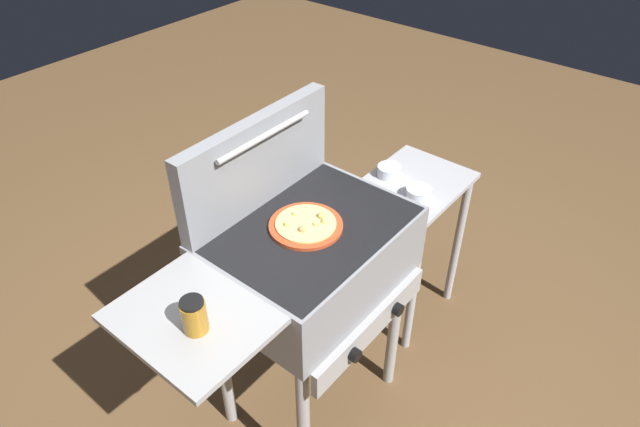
% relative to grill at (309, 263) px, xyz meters
% --- Properties ---
extents(ground_plane, '(8.00, 8.00, 0.00)m').
position_rel_grill_xyz_m(ground_plane, '(0.01, 0.00, -0.76)').
color(ground_plane, brown).
extents(grill, '(0.96, 0.53, 0.90)m').
position_rel_grill_xyz_m(grill, '(0.00, 0.00, 0.00)').
color(grill, gray).
rests_on(grill, ground_plane).
extents(grill_lid_open, '(0.63, 0.08, 0.30)m').
position_rel_grill_xyz_m(grill_lid_open, '(0.01, 0.22, 0.30)').
color(grill_lid_open, gray).
rests_on(grill_lid_open, grill).
extents(pizza_cheese, '(0.23, 0.23, 0.04)m').
position_rel_grill_xyz_m(pizza_cheese, '(0.00, 0.01, 0.15)').
color(pizza_cheese, '#C64723').
rests_on(pizza_cheese, grill).
extents(sauce_jar, '(0.07, 0.07, 0.10)m').
position_rel_grill_xyz_m(sauce_jar, '(-0.48, -0.04, 0.19)').
color(sauce_jar, '#B77A1E').
rests_on(sauce_jar, grill).
extents(prep_table, '(0.44, 0.36, 0.72)m').
position_rel_grill_xyz_m(prep_table, '(0.67, 0.00, -0.24)').
color(prep_table, '#B2B2B7').
rests_on(prep_table, ground_plane).
extents(topping_bowl_near, '(0.10, 0.10, 0.04)m').
position_rel_grill_xyz_m(topping_bowl_near, '(0.64, 0.11, -0.02)').
color(topping_bowl_near, silver).
rests_on(topping_bowl_near, prep_table).
extents(topping_bowl_far, '(0.10, 0.10, 0.04)m').
position_rel_grill_xyz_m(topping_bowl_far, '(0.58, -0.06, -0.02)').
color(topping_bowl_far, silver).
rests_on(topping_bowl_far, prep_table).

